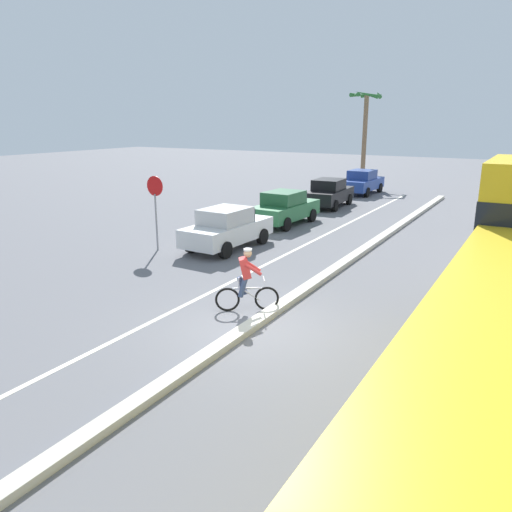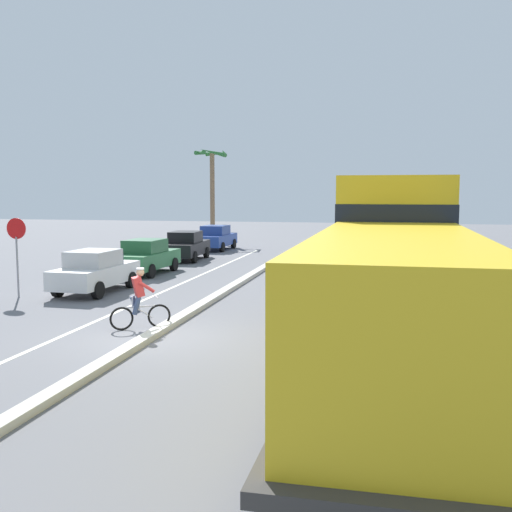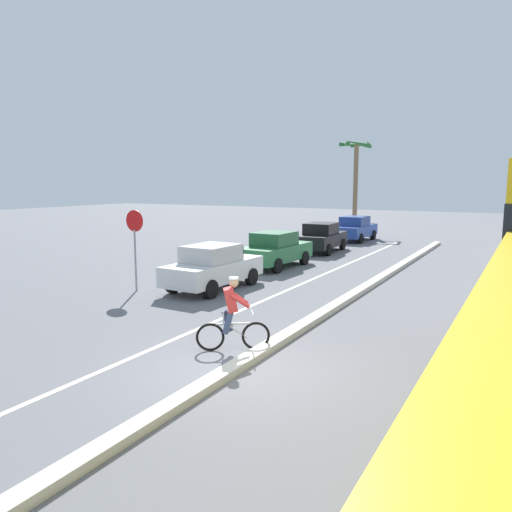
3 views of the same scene
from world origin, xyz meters
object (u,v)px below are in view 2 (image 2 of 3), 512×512
parked_car_green (146,256)px  cyclist (140,300)px  hopper_car_lead (393,236)px  parked_car_blue (216,238)px  stop_sign (17,242)px  hopper_car_trailing (391,214)px  parked_car_black (186,246)px  palm_tree_near (212,175)px  locomotive (395,292)px  parked_car_white (95,271)px  hopper_car_middle (392,222)px

parked_car_green → cyclist: bearing=-68.0°
hopper_car_lead → parked_car_blue: bearing=130.2°
cyclist → stop_sign: 7.47m
hopper_car_trailing → parked_car_black: 19.51m
stop_sign → palm_tree_near: 25.61m
parked_car_blue → parked_car_black: bearing=-89.6°
hopper_car_lead → parked_car_black: (-11.20, 7.27, -1.26)m
hopper_car_lead → cyclist: (-6.87, -9.08, -1.26)m
hopper_car_lead → cyclist: 11.46m
locomotive → parked_car_black: bearing=120.0°
hopper_car_trailing → cyclist: size_ratio=6.18×
parked_car_white → parked_car_green: same height
cyclist → parked_car_white: bearing=127.7°
hopper_car_middle → parked_car_white: 18.92m
parked_car_green → parked_car_black: same height
locomotive → hopper_car_middle: 23.76m
parked_car_white → stop_sign: 2.98m
hopper_car_trailing → cyclist: 33.03m
parked_car_blue → stop_sign: (-1.97, -18.64, 1.21)m
hopper_car_lead → hopper_car_trailing: 23.20m
hopper_car_middle → palm_tree_near: palm_tree_near is taller
parked_car_white → parked_car_green: bearing=91.6°
hopper_car_middle → parked_car_green: size_ratio=2.48×
hopper_car_lead → parked_car_white: size_ratio=2.49×
hopper_car_middle → parked_car_black: bearing=-158.9°
cyclist → stop_sign: size_ratio=0.60×
hopper_car_middle → parked_car_white: (-11.00, -15.34, -1.26)m
parked_car_white → parked_car_green: 5.26m
parked_car_black → stop_sign: bearing=-99.1°
locomotive → hopper_car_trailing: bearing=90.0°
cyclist → parked_car_green: bearing=112.0°
locomotive → palm_tree_near: palm_tree_near is taller
hopper_car_middle → parked_car_green: 15.08m
hopper_car_trailing → parked_car_green: hopper_car_trailing is taller
parked_car_blue → palm_tree_near: bearing=108.6°
parked_car_black → parked_car_blue: (-0.04, 6.04, 0.00)m
hopper_car_middle → parked_car_blue: 11.44m
hopper_car_lead → palm_tree_near: palm_tree_near is taller
hopper_car_lead → parked_car_green: 11.32m
parked_car_blue → parked_car_white: bearing=-89.2°
parked_car_green → palm_tree_near: bearing=97.3°
parked_car_blue → cyclist: cyclist is taller
stop_sign → cyclist: bearing=-30.6°
locomotive → cyclist: 7.59m
parked_car_white → parked_car_blue: (-0.24, 17.05, 0.00)m
locomotive → parked_car_green: bearing=129.2°
locomotive → stop_sign: 14.87m
locomotive → parked_car_white: (-11.00, 8.41, -0.98)m
parked_car_white → parked_car_blue: size_ratio=1.00×
parked_car_white → palm_tree_near: palm_tree_near is taller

